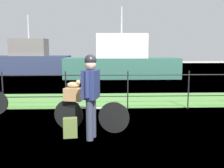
# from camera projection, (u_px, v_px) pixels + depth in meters

# --- Properties ---
(ground_plane) EXTENTS (60.00, 60.00, 0.00)m
(ground_plane) POSITION_uv_depth(u_px,v_px,m) (139.00, 136.00, 5.28)
(ground_plane) COLOR #B2ADA3
(grass_strip) EXTENTS (27.00, 2.40, 0.03)m
(grass_strip) POSITION_uv_depth(u_px,v_px,m) (124.00, 100.00, 8.91)
(grass_strip) COLOR #569342
(grass_strip) RESTS_ON ground
(harbor_water) EXTENTS (30.00, 30.00, 0.00)m
(harbor_water) POSITION_uv_depth(u_px,v_px,m) (114.00, 77.00, 15.88)
(harbor_water) COLOR slate
(harbor_water) RESTS_ON ground
(iron_fence) EXTENTS (18.04, 0.04, 1.14)m
(iron_fence) POSITION_uv_depth(u_px,v_px,m) (128.00, 87.00, 7.48)
(iron_fence) COLOR black
(iron_fence) RESTS_ON ground
(bicycle_main) EXTENTS (1.65, 0.49, 0.67)m
(bicycle_main) POSITION_uv_depth(u_px,v_px,m) (90.00, 115.00, 5.57)
(bicycle_main) COLOR black
(bicycle_main) RESTS_ON ground
(wooden_crate) EXTENTS (0.42, 0.38, 0.27)m
(wooden_crate) POSITION_uv_depth(u_px,v_px,m) (73.00, 94.00, 5.59)
(wooden_crate) COLOR #A87F51
(wooden_crate) RESTS_ON bicycle_main
(terrier_dog) EXTENTS (0.32, 0.21, 0.18)m
(terrier_dog) POSITION_uv_depth(u_px,v_px,m) (74.00, 84.00, 5.55)
(terrier_dog) COLOR tan
(terrier_dog) RESTS_ON wooden_crate
(cyclist_person) EXTENTS (0.36, 0.52, 1.68)m
(cyclist_person) POSITION_uv_depth(u_px,v_px,m) (91.00, 89.00, 5.00)
(cyclist_person) COLOR #383D51
(cyclist_person) RESTS_ON ground
(backpack_on_paving) EXTENTS (0.30, 0.21, 0.40)m
(backpack_on_paving) POSITION_uv_depth(u_px,v_px,m) (70.00, 128.00, 5.19)
(backpack_on_paving) COLOR olive
(backpack_on_paving) RESTS_ON ground
(moored_boat_near) EXTENTS (6.86, 2.29, 4.24)m
(moored_boat_near) POSITION_uv_depth(u_px,v_px,m) (121.00, 62.00, 15.59)
(moored_boat_near) COLOR #336656
(moored_boat_near) RESTS_ON ground
(moored_boat_mid) EXTENTS (5.53, 2.25, 4.03)m
(moored_boat_mid) POSITION_uv_depth(u_px,v_px,m) (30.00, 61.00, 17.76)
(moored_boat_mid) COLOR #2D3856
(moored_boat_mid) RESTS_ON ground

